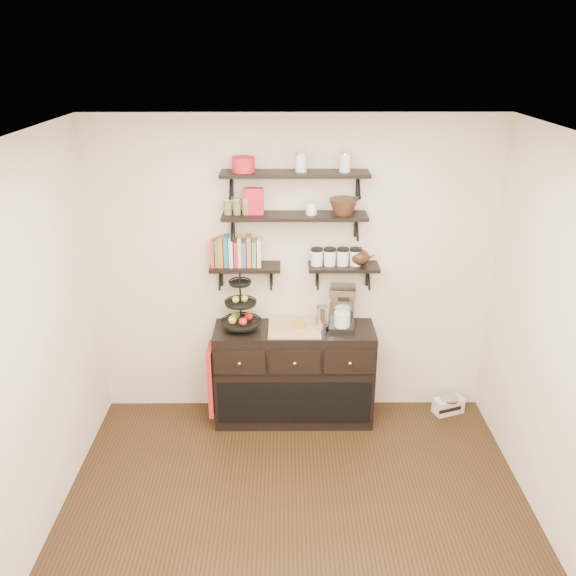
{
  "coord_description": "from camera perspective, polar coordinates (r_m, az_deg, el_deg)",
  "views": [
    {
      "loc": [
        -0.08,
        -3.26,
        3.21
      ],
      "look_at": [
        -0.06,
        1.15,
        1.43
      ],
      "focal_mm": 38.0,
      "sensor_mm": 36.0,
      "label": 1
    }
  ],
  "objects": [
    {
      "name": "glass_canisters",
      "position": [
        5.19,
        4.53,
        2.84
      ],
      "size": [
        0.43,
        0.1,
        0.13
      ],
      "color": "silver",
      "rests_on": "shelf_low_right"
    },
    {
      "name": "ramekins",
      "position": [
        5.04,
        2.21,
        7.44
      ],
      "size": [
        0.09,
        0.09,
        0.1
      ],
      "primitive_type": "cylinder",
      "color": "white",
      "rests_on": "shelf_mid"
    },
    {
      "name": "sideboard",
      "position": [
        5.52,
        0.58,
        -8.05
      ],
      "size": [
        1.4,
        0.5,
        0.92
      ],
      "color": "black",
      "rests_on": "floor"
    },
    {
      "name": "walnut_bowl",
      "position": [
        5.05,
        5.21,
        7.6
      ],
      "size": [
        0.24,
        0.24,
        0.13
      ],
      "primitive_type": null,
      "color": "black",
      "rests_on": "shelf_mid"
    },
    {
      "name": "coffee_maker",
      "position": [
        5.27,
        5.07,
        -1.86
      ],
      "size": [
        0.24,
        0.23,
        0.4
      ],
      "rotation": [
        0.0,
        0.0,
        -0.11
      ],
      "color": "black",
      "rests_on": "sideboard"
    },
    {
      "name": "fruit_stand",
      "position": [
        5.25,
        -4.4,
        -2.11
      ],
      "size": [
        0.35,
        0.35,
        0.51
      ],
      "rotation": [
        0.0,
        0.0,
        0.19
      ],
      "color": "black",
      "rests_on": "sideboard"
    },
    {
      "name": "ceiling",
      "position": [
        3.3,
        1.14,
        13.04
      ],
      "size": [
        3.5,
        3.5,
        0.02
      ],
      "primitive_type": "cube",
      "color": "white",
      "rests_on": "back_wall"
    },
    {
      "name": "radio",
      "position": [
        5.96,
        14.78,
        -10.52
      ],
      "size": [
        0.3,
        0.23,
        0.16
      ],
      "rotation": [
        0.0,
        0.0,
        0.35
      ],
      "color": "silver",
      "rests_on": "floor"
    },
    {
      "name": "thermal_carafe",
      "position": [
        5.25,
        3.25,
        -2.86
      ],
      "size": [
        0.11,
        0.11,
        0.22
      ],
      "primitive_type": "cylinder",
      "color": "silver",
      "rests_on": "sideboard"
    },
    {
      "name": "cookbooks",
      "position": [
        5.18,
        -4.79,
        3.35
      ],
      "size": [
        0.4,
        0.15,
        0.26
      ],
      "color": "red",
      "rests_on": "shelf_low_left"
    },
    {
      "name": "apron",
      "position": [
        5.46,
        -7.17,
        -8.47
      ],
      "size": [
        0.04,
        0.28,
        0.64
      ],
      "primitive_type": "cube",
      "color": "#A71F12",
      "rests_on": "sideboard"
    },
    {
      "name": "candle",
      "position": [
        5.28,
        1.12,
        -3.31
      ],
      "size": [
        0.08,
        0.08,
        0.08
      ],
      "primitive_type": "cube",
      "color": "olive",
      "rests_on": "sideboard"
    },
    {
      "name": "left_wall",
      "position": [
        4.11,
        -24.43,
        -7.14
      ],
      "size": [
        0.02,
        3.5,
        2.7
      ],
      "primitive_type": "cube",
      "color": "#F3E4CE",
      "rests_on": "ground"
    },
    {
      "name": "teapot",
      "position": [
        5.21,
        6.74,
        3.0
      ],
      "size": [
        0.25,
        0.21,
        0.16
      ],
      "primitive_type": null,
      "rotation": [
        0.0,
        0.0,
        0.24
      ],
      "color": "black",
      "rests_on": "shelf_low_right"
    },
    {
      "name": "recipe_box",
      "position": [
        5.03,
        -3.23,
        8.11
      ],
      "size": [
        0.16,
        0.07,
        0.22
      ],
      "primitive_type": "cube",
      "rotation": [
        0.0,
        0.0,
        -0.03
      ],
      "color": "red",
      "rests_on": "shelf_mid"
    },
    {
      "name": "floor",
      "position": [
        4.58,
        0.87,
        -22.59
      ],
      "size": [
        3.5,
        3.5,
        0.0
      ],
      "primitive_type": "plane",
      "color": "black",
      "rests_on": "ground"
    },
    {
      "name": "back_wall",
      "position": [
        5.35,
        0.58,
        1.59
      ],
      "size": [
        3.5,
        0.02,
        2.7
      ],
      "primitive_type": "cube",
      "color": "#F3E4CE",
      "rests_on": "ground"
    },
    {
      "name": "shelf_low_right",
      "position": [
        5.23,
        5.21,
        1.94
      ],
      "size": [
        0.6,
        0.25,
        0.23
      ],
      "color": "black",
      "rests_on": "back_wall"
    },
    {
      "name": "shelf_top",
      "position": [
        4.98,
        0.64,
        10.61
      ],
      "size": [
        1.2,
        0.27,
        0.23
      ],
      "color": "black",
      "rests_on": "back_wall"
    },
    {
      "name": "red_pot",
      "position": [
        4.97,
        -4.18,
        11.46
      ],
      "size": [
        0.18,
        0.18,
        0.12
      ],
      "primitive_type": "cylinder",
      "color": "red",
      "rests_on": "shelf_top"
    },
    {
      "name": "shelf_mid",
      "position": [
        5.06,
        0.63,
        6.72
      ],
      "size": [
        1.2,
        0.27,
        0.23
      ],
      "color": "black",
      "rests_on": "back_wall"
    },
    {
      "name": "shelf_low_left",
      "position": [
        5.22,
        -4.01,
        1.93
      ],
      "size": [
        0.6,
        0.25,
        0.23
      ],
      "color": "black",
      "rests_on": "back_wall"
    }
  ]
}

